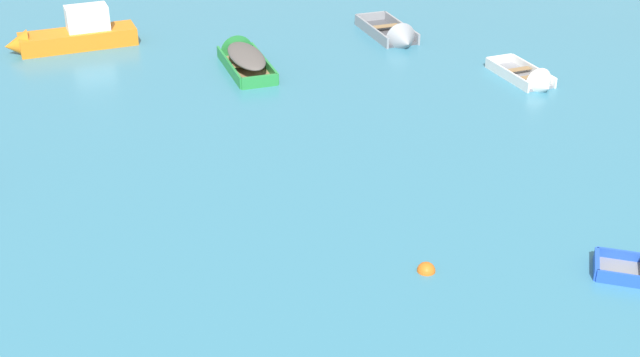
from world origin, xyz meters
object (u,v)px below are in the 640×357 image
at_px(rowboat_white_far_left, 533,81).
at_px(motor_launch_orange_midfield_right, 70,35).
at_px(rowboat_grey_outer_right, 397,37).
at_px(mooring_buoy_outer_edge, 426,271).
at_px(rowboat_green_back_row_right, 242,56).

bearing_deg(rowboat_white_far_left, motor_launch_orange_midfield_right, 163.79).
height_order(rowboat_grey_outer_right, rowboat_white_far_left, rowboat_grey_outer_right).
bearing_deg(rowboat_grey_outer_right, motor_launch_orange_midfield_right, 179.92).
bearing_deg(mooring_buoy_outer_edge, motor_launch_orange_midfield_right, 125.01).
xyz_separation_m(rowboat_grey_outer_right, rowboat_white_far_left, (4.39, -5.22, -0.03)).
height_order(rowboat_white_far_left, mooring_buoy_outer_edge, rowboat_white_far_left).
bearing_deg(rowboat_white_far_left, mooring_buoy_outer_edge, -116.88).
height_order(motor_launch_orange_midfield_right, mooring_buoy_outer_edge, motor_launch_orange_midfield_right).
height_order(rowboat_grey_outer_right, mooring_buoy_outer_edge, rowboat_grey_outer_right).
relative_size(rowboat_green_back_row_right, mooring_buoy_outer_edge, 10.03).
bearing_deg(rowboat_white_far_left, rowboat_grey_outer_right, 130.04).
bearing_deg(rowboat_grey_outer_right, rowboat_green_back_row_right, -160.29).
distance_m(rowboat_green_back_row_right, rowboat_white_far_left, 11.24).
xyz_separation_m(rowboat_white_far_left, mooring_buoy_outer_edge, (-6.02, -11.88, -0.18)).
distance_m(rowboat_grey_outer_right, rowboat_white_far_left, 6.82).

